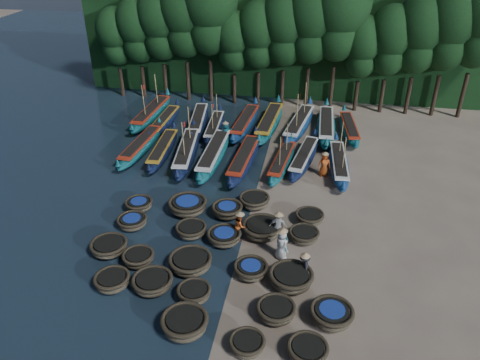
% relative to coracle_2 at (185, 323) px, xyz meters
% --- Properties ---
extents(ground, '(120.00, 120.00, 0.00)m').
position_rel_coracle_2_xyz_m(ground, '(1.39, 8.48, -0.48)').
color(ground, gray).
rests_on(ground, ground).
extents(foliage_wall, '(40.00, 3.00, 10.00)m').
position_rel_coracle_2_xyz_m(foliage_wall, '(1.39, 31.98, 4.52)').
color(foliage_wall, black).
rests_on(foliage_wall, ground).
extents(coracle_2, '(2.31, 2.31, 0.84)m').
position_rel_coracle_2_xyz_m(coracle_2, '(0.00, 0.00, 0.00)').
color(coracle_2, brown).
rests_on(coracle_2, ground).
extents(coracle_3, '(1.60, 1.60, 0.64)m').
position_rel_coracle_2_xyz_m(coracle_3, '(2.92, -0.54, -0.11)').
color(coracle_3, brown).
rests_on(coracle_3, ground).
extents(coracle_4, '(2.06, 2.06, 0.71)m').
position_rel_coracle_2_xyz_m(coracle_4, '(5.49, -0.46, -0.07)').
color(coracle_4, brown).
rests_on(coracle_4, ground).
extents(coracle_5, '(2.15, 2.15, 0.72)m').
position_rel_coracle_2_xyz_m(coracle_5, '(-4.36, 2.10, -0.07)').
color(coracle_5, brown).
rests_on(coracle_5, ground).
extents(coracle_6, '(2.27, 2.27, 0.71)m').
position_rel_coracle_2_xyz_m(coracle_6, '(-2.34, 2.36, -0.08)').
color(coracle_6, brown).
rests_on(coracle_6, ground).
extents(coracle_7, '(1.91, 1.91, 0.68)m').
position_rel_coracle_2_xyz_m(coracle_7, '(-0.12, 2.03, -0.09)').
color(coracle_7, brown).
rests_on(coracle_7, ground).
extents(coracle_8, '(2.15, 2.15, 0.73)m').
position_rel_coracle_2_xyz_m(coracle_8, '(3.93, 1.54, -0.07)').
color(coracle_8, brown).
rests_on(coracle_8, ground).
extents(coracle_9, '(2.06, 2.06, 0.79)m').
position_rel_coracle_2_xyz_m(coracle_9, '(6.46, 1.72, -0.02)').
color(coracle_9, brown).
rests_on(coracle_9, ground).
extents(coracle_10, '(2.32, 2.32, 0.70)m').
position_rel_coracle_2_xyz_m(coracle_10, '(-5.65, 4.66, -0.09)').
color(coracle_10, brown).
rests_on(coracle_10, ground).
extents(coracle_11, '(1.80, 1.80, 0.70)m').
position_rel_coracle_2_xyz_m(coracle_11, '(-3.71, 4.03, -0.08)').
color(coracle_11, brown).
rests_on(coracle_11, ground).
extents(coracle_12, '(2.69, 2.69, 0.78)m').
position_rel_coracle_2_xyz_m(coracle_12, '(-0.87, 4.14, -0.04)').
color(coracle_12, brown).
rests_on(coracle_12, ground).
extents(coracle_13, '(1.82, 1.82, 0.70)m').
position_rel_coracle_2_xyz_m(coracle_13, '(2.34, 4.17, -0.08)').
color(coracle_13, brown).
rests_on(coracle_13, ground).
extents(coracle_14, '(2.52, 2.52, 0.84)m').
position_rel_coracle_2_xyz_m(coracle_14, '(4.44, 3.79, -0.00)').
color(coracle_14, brown).
rests_on(coracle_14, ground).
extents(coracle_15, '(1.82, 1.82, 0.64)m').
position_rel_coracle_2_xyz_m(coracle_15, '(-5.29, 7.17, -0.11)').
color(coracle_15, brown).
rests_on(coracle_15, ground).
extents(coracle_16, '(2.08, 2.08, 0.67)m').
position_rel_coracle_2_xyz_m(coracle_16, '(-1.61, 6.98, -0.10)').
color(coracle_16, brown).
rests_on(coracle_16, ground).
extents(coracle_17, '(2.27, 2.27, 0.69)m').
position_rel_coracle_2_xyz_m(coracle_17, '(0.41, 6.67, -0.08)').
color(coracle_17, brown).
rests_on(coracle_17, ground).
extents(coracle_18, '(2.88, 2.88, 0.82)m').
position_rel_coracle_2_xyz_m(coracle_18, '(2.44, 7.70, -0.02)').
color(coracle_18, brown).
rests_on(coracle_18, ground).
extents(coracle_19, '(2.04, 2.04, 0.64)m').
position_rel_coracle_2_xyz_m(coracle_19, '(4.87, 7.64, -0.11)').
color(coracle_19, brown).
rests_on(coracle_19, ground).
extents(coracle_20, '(1.75, 1.75, 0.64)m').
position_rel_coracle_2_xyz_m(coracle_20, '(-5.57, 9.02, -0.11)').
color(coracle_20, brown).
rests_on(coracle_20, ground).
extents(coracle_21, '(2.97, 2.97, 0.85)m').
position_rel_coracle_2_xyz_m(coracle_21, '(-2.45, 9.26, 0.01)').
color(coracle_21, brown).
rests_on(coracle_21, ground).
extents(coracle_22, '(2.20, 2.20, 0.78)m').
position_rel_coracle_2_xyz_m(coracle_22, '(0.06, 9.26, -0.03)').
color(coracle_22, brown).
rests_on(coracle_22, ground).
extents(coracle_23, '(1.98, 1.98, 0.73)m').
position_rel_coracle_2_xyz_m(coracle_23, '(1.54, 10.65, -0.06)').
color(coracle_23, brown).
rests_on(coracle_23, ground).
extents(coracle_24, '(1.97, 1.97, 0.66)m').
position_rel_coracle_2_xyz_m(coracle_24, '(5.09, 9.48, -0.10)').
color(coracle_24, brown).
rests_on(coracle_24, ground).
extents(long_boat_1, '(1.88, 8.14, 1.43)m').
position_rel_coracle_2_xyz_m(long_boat_1, '(-8.25, 16.64, 0.06)').
color(long_boat_1, '#105A5E').
rests_on(long_boat_1, ground).
extents(long_boat_2, '(1.80, 7.74, 1.36)m').
position_rel_coracle_2_xyz_m(long_boat_2, '(-6.41, 16.41, 0.04)').
color(long_boat_2, '#0E1533').
rests_on(long_boat_2, ground).
extents(long_boat_3, '(2.61, 8.73, 3.74)m').
position_rel_coracle_2_xyz_m(long_boat_3, '(-4.47, 16.20, 0.11)').
color(long_boat_3, '#0E1533').
rests_on(long_boat_3, ground).
extents(long_boat_4, '(1.62, 9.06, 1.59)m').
position_rel_coracle_2_xyz_m(long_boat_4, '(-2.37, 16.17, 0.12)').
color(long_boat_4, '#105A5E').
rests_on(long_boat_4, ground).
extents(long_boat_5, '(2.02, 8.55, 1.51)m').
position_rel_coracle_2_xyz_m(long_boat_5, '(-0.01, 15.84, 0.09)').
color(long_boat_5, '#0E1533').
rests_on(long_boat_5, ground).
extents(long_boat_6, '(2.08, 7.34, 3.14)m').
position_rel_coracle_2_xyz_m(long_boat_6, '(2.76, 16.05, 0.02)').
color(long_boat_6, '#105A5E').
rests_on(long_boat_6, ground).
extents(long_boat_7, '(2.61, 7.70, 1.37)m').
position_rel_coracle_2_xyz_m(long_boat_7, '(4.31, 16.98, 0.04)').
color(long_boat_7, '#0E1533').
rests_on(long_boat_7, ground).
extents(long_boat_8, '(1.85, 7.81, 3.32)m').
position_rel_coracle_2_xyz_m(long_boat_8, '(6.85, 16.38, 0.05)').
color(long_boat_8, navy).
rests_on(long_boat_8, ground).
extents(long_boat_9, '(1.92, 8.95, 3.80)m').
position_rel_coracle_2_xyz_m(long_boat_9, '(-9.63, 23.01, 0.12)').
color(long_boat_9, '#105A5E').
rests_on(long_boat_9, ground).
extents(long_boat_10, '(1.49, 7.59, 1.34)m').
position_rel_coracle_2_xyz_m(long_boat_10, '(-7.99, 21.62, 0.03)').
color(long_boat_10, '#0E1533').
rests_on(long_boat_10, ground).
extents(long_boat_11, '(2.51, 8.22, 1.46)m').
position_rel_coracle_2_xyz_m(long_boat_11, '(-5.11, 22.16, 0.07)').
color(long_boat_11, '#0E1533').
rests_on(long_boat_11, ground).
extents(long_boat_12, '(1.74, 7.25, 3.09)m').
position_rel_coracle_2_xyz_m(long_boat_12, '(-3.48, 21.28, 0.01)').
color(long_boat_12, '#0E1533').
rests_on(long_boat_12, ground).
extents(long_boat_13, '(2.12, 8.48, 1.50)m').
position_rel_coracle_2_xyz_m(long_boat_13, '(-1.05, 22.49, 0.09)').
color(long_boat_13, navy).
rests_on(long_boat_13, ground).
extents(long_boat_14, '(2.22, 9.15, 1.61)m').
position_rel_coracle_2_xyz_m(long_boat_14, '(1.01, 22.81, 0.13)').
color(long_boat_14, '#105A5E').
rests_on(long_boat_14, ground).
extents(long_boat_15, '(2.98, 9.05, 3.89)m').
position_rel_coracle_2_xyz_m(long_boat_15, '(3.55, 22.86, 0.13)').
color(long_boat_15, navy).
rests_on(long_boat_15, ground).
extents(long_boat_16, '(1.69, 8.97, 1.58)m').
position_rel_coracle_2_xyz_m(long_boat_16, '(5.81, 22.89, 0.12)').
color(long_boat_16, '#105A5E').
rests_on(long_boat_16, ground).
extents(long_boat_17, '(2.14, 7.36, 1.30)m').
position_rel_coracle_2_xyz_m(long_boat_17, '(7.75, 22.95, 0.01)').
color(long_boat_17, '#105A5E').
rests_on(long_boat_17, ground).
extents(fisherman_0, '(1.03, 1.04, 2.01)m').
position_rel_coracle_2_xyz_m(fisherman_0, '(3.74, 5.85, 0.47)').
color(fisherman_0, beige).
rests_on(fisherman_0, ground).
extents(fisherman_1, '(0.72, 0.56, 1.96)m').
position_rel_coracle_2_xyz_m(fisherman_1, '(3.78, 6.02, 0.49)').
color(fisherman_1, '#185F66').
rests_on(fisherman_1, ground).
extents(fisherman_2, '(0.74, 0.89, 1.87)m').
position_rel_coracle_2_xyz_m(fisherman_2, '(1.22, 7.27, 0.40)').
color(fisherman_2, '#B74A18').
rests_on(fisherman_2, ground).
extents(fisherman_3, '(0.65, 1.02, 1.70)m').
position_rel_coracle_2_xyz_m(fisherman_3, '(5.04, 4.48, 0.31)').
color(fisherman_3, black).
rests_on(fisherman_3, ground).
extents(fisherman_4, '(1.02, 0.52, 1.89)m').
position_rel_coracle_2_xyz_m(fisherman_4, '(3.37, 7.59, 0.42)').
color(fisherman_4, beige).
rests_on(fisherman_4, ground).
extents(fisherman_5, '(1.48, 1.57, 1.97)m').
position_rel_coracle_2_xyz_m(fisherman_5, '(-2.12, 19.48, 0.43)').
color(fisherman_5, '#185F66').
rests_on(fisherman_5, ground).
extents(fisherman_6, '(0.95, 0.71, 1.98)m').
position_rel_coracle_2_xyz_m(fisherman_6, '(5.80, 15.44, 0.46)').
color(fisherman_6, '#B74A18').
rests_on(fisherman_6, ground).
extents(tree_0, '(3.68, 3.68, 8.68)m').
position_rel_coracle_2_xyz_m(tree_0, '(-14.61, 28.48, 5.49)').
color(tree_0, black).
rests_on(tree_0, ground).
extents(tree_1, '(4.09, 4.09, 9.65)m').
position_rel_coracle_2_xyz_m(tree_1, '(-12.31, 28.48, 6.16)').
color(tree_1, black).
rests_on(tree_1, ground).
extents(tree_2, '(4.51, 4.51, 10.63)m').
position_rel_coracle_2_xyz_m(tree_2, '(-10.01, 28.48, 6.84)').
color(tree_2, black).
rests_on(tree_2, ground).
extents(tree_3, '(4.92, 4.92, 11.60)m').
position_rel_coracle_2_xyz_m(tree_3, '(-7.71, 28.48, 7.51)').
color(tree_3, black).
rests_on(tree_3, ground).
extents(tree_4, '(5.34, 5.34, 12.58)m').
position_rel_coracle_2_xyz_m(tree_4, '(-5.41, 28.48, 8.19)').
color(tree_4, black).
rests_on(tree_4, ground).
extents(tree_5, '(3.68, 3.68, 8.68)m').
position_rel_coracle_2_xyz_m(tree_5, '(-3.11, 28.48, 5.49)').
color(tree_5, black).
rests_on(tree_5, ground).
extents(tree_6, '(4.09, 4.09, 9.65)m').
position_rel_coracle_2_xyz_m(tree_6, '(-0.81, 28.48, 6.16)').
color(tree_6, black).
rests_on(tree_6, ground).
extents(tree_7, '(4.51, 4.51, 10.63)m').
position_rel_coracle_2_xyz_m(tree_7, '(1.49, 28.48, 6.84)').
color(tree_7, black).
rests_on(tree_7, ground).
extents(tree_8, '(4.92, 4.92, 11.60)m').
position_rel_coracle_2_xyz_m(tree_8, '(3.79, 28.48, 7.51)').
color(tree_8, black).
rests_on(tree_8, ground).
extents(tree_9, '(5.34, 5.34, 12.58)m').
position_rel_coracle_2_xyz_m(tree_9, '(6.09, 28.48, 8.19)').
color(tree_9, black).
rests_on(tree_9, ground).
extents(tree_10, '(3.68, 3.68, 8.68)m').
position_rel_coracle_2_xyz_m(tree_10, '(8.39, 28.48, 5.49)').
color(tree_10, black).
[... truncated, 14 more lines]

